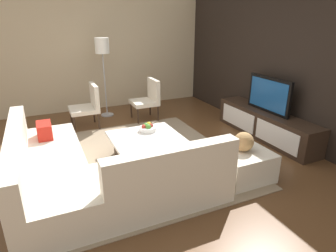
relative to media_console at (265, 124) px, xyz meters
name	(u,v)px	position (x,y,z in m)	size (l,w,h in m)	color
ground_plane	(142,162)	(0.00, -2.40, -0.25)	(14.00, 14.00, 0.00)	brown
feature_wall_back	(287,60)	(0.00, 0.30, 1.15)	(6.40, 0.12, 2.80)	black
side_wall_left	(102,49)	(-3.20, -2.20, 1.15)	(0.12, 5.20, 2.80)	#C6B28E
area_rug	(140,159)	(-0.10, -2.40, -0.24)	(3.15, 2.79, 0.01)	gray
media_console	(265,124)	(0.00, 0.00, 0.00)	(2.21, 0.47, 0.50)	#332319
television	(269,95)	(0.00, 0.00, 0.56)	(0.98, 0.06, 0.62)	black
sectional_couch	(90,173)	(0.52, -3.26, 0.04)	(2.44, 2.39, 0.82)	beige
coffee_table	(146,147)	(-0.10, -2.30, -0.05)	(0.93, 1.04, 0.38)	#332319
accent_chair_near	(88,104)	(-1.89, -2.84, 0.24)	(0.57, 0.54, 0.87)	#332319
floor_lamp	(102,51)	(-2.48, -2.35, 1.17)	(0.30, 0.30, 1.70)	#A5A5AA
ottoman	(242,164)	(0.97, -1.29, -0.05)	(0.70, 0.70, 0.40)	beige
fruit_bowl	(147,128)	(-0.28, -2.19, 0.19)	(0.28, 0.28, 0.14)	silver
accent_chair_far	(148,97)	(-1.87, -1.57, 0.24)	(0.55, 0.53, 0.87)	#332319
decorative_ball	(244,142)	(0.97, -1.29, 0.28)	(0.26, 0.26, 0.26)	#AD8451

